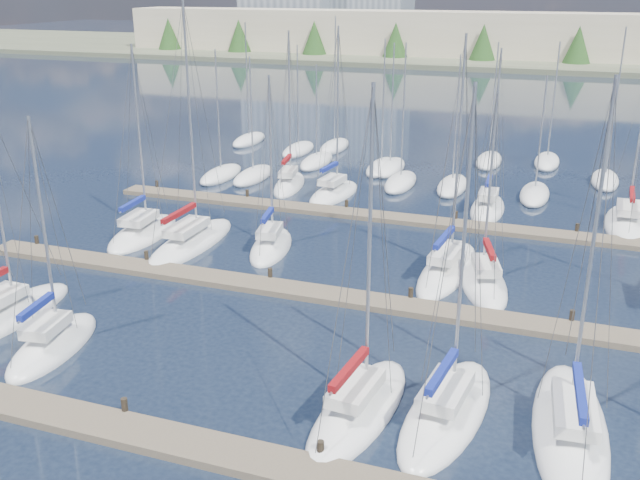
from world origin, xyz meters
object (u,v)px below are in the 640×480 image
(sailboat_j, at_px, (271,246))
(sailboat_f, at_px, (570,429))
(sailboat_d, at_px, (359,409))
(sailboat_l, at_px, (484,283))
(sailboat_i, at_px, (191,242))
(sailboat_h, at_px, (143,233))
(sailboat_o, at_px, (334,193))
(sailboat_q, at_px, (627,223))
(sailboat_b, at_px, (5,317))
(sailboat_e, at_px, (447,411))
(sailboat_p, at_px, (487,208))
(sailboat_n, at_px, (289,184))
(sailboat_c, at_px, (53,345))
(sailboat_k, at_px, (447,269))

(sailboat_j, height_order, sailboat_f, sailboat_f)
(sailboat_d, xyz_separation_m, sailboat_l, (2.91, 14.21, -0.01))
(sailboat_f, distance_m, sailboat_i, 26.74)
(sailboat_j, relative_size, sailboat_h, 0.88)
(sailboat_o, height_order, sailboat_q, sailboat_o)
(sailboat_b, distance_m, sailboat_h, 13.16)
(sailboat_i, xyz_separation_m, sailboat_e, (18.80, -13.47, -0.01))
(sailboat_p, xyz_separation_m, sailboat_n, (-16.17, 1.13, 0.01))
(sailboat_p, distance_m, sailboat_o, 11.89)
(sailboat_p, height_order, sailboat_j, sailboat_p)
(sailboat_p, height_order, sailboat_n, sailboat_n)
(sailboat_j, height_order, sailboat_e, sailboat_e)
(sailboat_c, relative_size, sailboat_o, 0.84)
(sailboat_b, relative_size, sailboat_q, 0.98)
(sailboat_p, bearing_deg, sailboat_e, -87.43)
(sailboat_c, relative_size, sailboat_e, 0.84)
(sailboat_p, distance_m, sailboat_j, 17.35)
(sailboat_c, bearing_deg, sailboat_d, -9.88)
(sailboat_k, xyz_separation_m, sailboat_j, (-11.12, 0.01, -0.00))
(sailboat_j, distance_m, sailboat_n, 14.54)
(sailboat_j, xyz_separation_m, sailboat_o, (-0.10, 12.64, 0.01))
(sailboat_e, bearing_deg, sailboat_h, 154.95)
(sailboat_c, xyz_separation_m, sailboat_h, (-4.75, 14.73, -0.01))
(sailboat_c, height_order, sailboat_e, sailboat_e)
(sailboat_e, bearing_deg, sailboat_k, 106.67)
(sailboat_i, distance_m, sailboat_q, 29.74)
(sailboat_n, bearing_deg, sailboat_h, -118.35)
(sailboat_q, bearing_deg, sailboat_f, -94.40)
(sailboat_p, xyz_separation_m, sailboat_e, (1.92, -27.24, -0.01))
(sailboat_d, relative_size, sailboat_o, 0.99)
(sailboat_p, relative_size, sailboat_d, 0.92)
(sailboat_b, distance_m, sailboat_q, 39.75)
(sailboat_f, xyz_separation_m, sailboat_b, (-26.71, 0.43, -0.01))
(sailboat_k, height_order, sailboat_b, sailboat_k)
(sailboat_q, bearing_deg, sailboat_e, -103.50)
(sailboat_n, height_order, sailboat_q, sailboat_n)
(sailboat_c, height_order, sailboat_o, sailboat_o)
(sailboat_b, bearing_deg, sailboat_l, 30.59)
(sailboat_k, bearing_deg, sailboat_b, -140.42)
(sailboat_d, height_order, sailboat_q, sailboat_d)
(sailboat_c, xyz_separation_m, sailboat_p, (16.04, 27.99, 0.00))
(sailboat_k, xyz_separation_m, sailboat_o, (-11.22, 12.65, 0.01))
(sailboat_f, distance_m, sailboat_n, 35.97)
(sailboat_p, height_order, sailboat_o, sailboat_o)
(sailboat_j, distance_m, sailboat_b, 16.09)
(sailboat_f, height_order, sailboat_i, sailboat_i)
(sailboat_b, relative_size, sailboat_n, 0.93)
(sailboat_e, bearing_deg, sailboat_i, 150.92)
(sailboat_p, height_order, sailboat_h, sailboat_h)
(sailboat_l, height_order, sailboat_e, sailboat_e)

